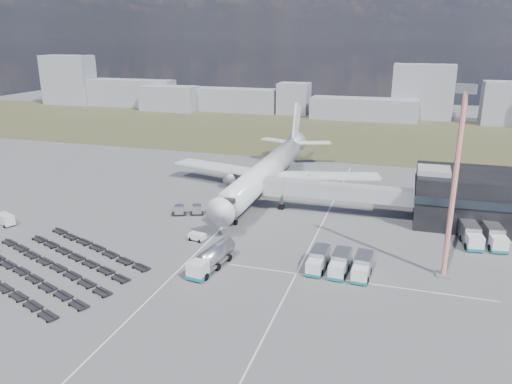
% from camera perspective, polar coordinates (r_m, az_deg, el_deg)
% --- Properties ---
extents(ground, '(420.00, 420.00, 0.00)m').
position_cam_1_polar(ground, '(89.89, -4.25, -5.73)').
color(ground, '#565659').
rests_on(ground, ground).
extents(grass_strip, '(420.00, 90.00, 0.01)m').
position_cam_1_polar(grass_strip, '(192.50, 7.83, 6.72)').
color(grass_strip, '#434228').
rests_on(grass_strip, ground).
extents(lane_markings, '(47.12, 110.00, 0.01)m').
position_cam_1_polar(lane_markings, '(89.68, 2.31, -5.74)').
color(lane_markings, silver).
rests_on(lane_markings, ground).
extents(terminal, '(30.40, 16.40, 11.00)m').
position_cam_1_polar(terminal, '(106.43, 25.68, -0.73)').
color(terminal, black).
rests_on(terminal, ground).
extents(jet_bridge, '(30.30, 3.80, 7.05)m').
position_cam_1_polar(jet_bridge, '(102.82, 8.18, 0.16)').
color(jet_bridge, '#939399').
rests_on(jet_bridge, ground).
extents(airliner, '(51.59, 64.53, 17.62)m').
position_cam_1_polar(airliner, '(117.26, 1.46, 2.61)').
color(airliner, white).
rests_on(airliner, ground).
extents(skyline, '(309.50, 23.95, 25.51)m').
position_cam_1_polar(skyline, '(234.93, 5.52, 10.65)').
color(skyline, gray).
rests_on(skyline, ground).
extents(fuel_tanker, '(4.26, 11.17, 3.52)m').
position_cam_1_polar(fuel_tanker, '(79.56, -5.10, -7.56)').
color(fuel_tanker, white).
rests_on(fuel_tanker, ground).
extents(pushback_tug, '(3.24, 2.23, 1.37)m').
position_cam_1_polar(pushback_tug, '(90.65, -6.74, -5.13)').
color(pushback_tug, white).
rests_on(pushback_tug, ground).
extents(utility_van, '(4.61, 3.38, 2.25)m').
position_cam_1_polar(utility_van, '(108.53, -26.72, -2.85)').
color(utility_van, white).
rests_on(utility_van, ground).
extents(catering_truck, '(3.36, 6.16, 2.68)m').
position_cam_1_polar(catering_truck, '(118.42, 1.86, 0.79)').
color(catering_truck, white).
rests_on(catering_truck, ground).
extents(service_trucks_near, '(9.70, 7.52, 2.85)m').
position_cam_1_polar(service_trucks_near, '(79.18, 9.56, -8.04)').
color(service_trucks_near, white).
rests_on(service_trucks_near, ground).
extents(service_trucks_far, '(7.68, 8.80, 3.20)m').
position_cam_1_polar(service_trucks_far, '(96.35, 24.48, -4.59)').
color(service_trucks_far, white).
rests_on(service_trucks_far, ground).
extents(uld_row, '(13.49, 6.75, 1.91)m').
position_cam_1_polar(uld_row, '(103.15, -5.77, -1.98)').
color(uld_row, black).
rests_on(uld_row, ground).
extents(baggage_dollies, '(34.73, 28.24, 0.72)m').
position_cam_1_polar(baggage_dollies, '(86.90, -22.55, -7.69)').
color(baggage_dollies, black).
rests_on(baggage_dollies, ground).
extents(floodlight_mast, '(2.76, 2.24, 29.02)m').
position_cam_1_polar(floodlight_mast, '(77.84, 21.72, 0.72)').
color(floodlight_mast, red).
rests_on(floodlight_mast, ground).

